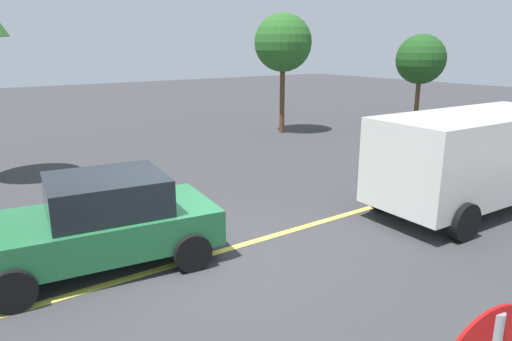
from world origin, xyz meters
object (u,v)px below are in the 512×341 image
at_px(car_green_far_lane, 100,221).
at_px(tree_right_verge, 421,60).
at_px(tree_left_verge, 283,43).
at_px(white_van, 476,155).

xyz_separation_m(car_green_far_lane, tree_right_verge, (16.61, 5.82, 2.23)).
height_order(car_green_far_lane, tree_right_verge, tree_right_verge).
height_order(car_green_far_lane, tree_left_verge, tree_left_verge).
bearing_deg(tree_right_verge, tree_left_verge, 161.60).
relative_size(car_green_far_lane, tree_left_verge, 0.83).
bearing_deg(tree_right_verge, white_van, -138.12).
distance_m(car_green_far_lane, tree_right_verge, 17.74).
distance_m(white_van, tree_left_verge, 10.62).
bearing_deg(car_green_far_lane, tree_right_verge, 19.32).
xyz_separation_m(white_van, tree_right_verge, (8.83, 7.92, 1.74)).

